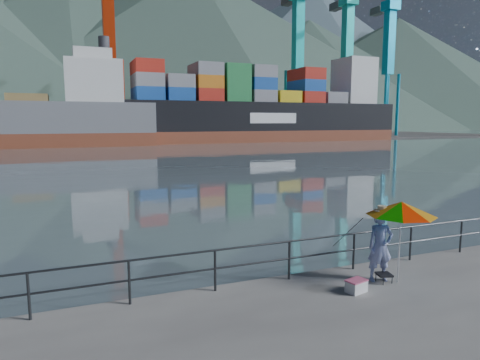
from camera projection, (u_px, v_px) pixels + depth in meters
name	position (u px, v px, depth m)	size (l,w,h in m)	color
harbor_water	(80.00, 134.00, 128.28)	(500.00, 280.00, 0.00)	slate
far_dock	(132.00, 138.00, 98.09)	(200.00, 40.00, 0.40)	#514F4C
guardrail	(253.00, 264.00, 10.55)	(22.00, 0.06, 1.03)	#2D3033
mountains	(155.00, 56.00, 209.18)	(600.00, 332.80, 80.00)	#385147
port_cranes	(231.00, 66.00, 95.47)	(116.00, 28.00, 38.40)	red
container_stacks	(221.00, 126.00, 106.71)	(58.00, 8.40, 7.80)	yellow
fisherman	(380.00, 246.00, 10.78)	(0.65, 0.43, 1.80)	#273C91
beach_umbrella	(401.00, 209.00, 10.52)	(1.85, 1.85, 2.07)	white
folding_stool	(384.00, 278.00, 10.76)	(0.42, 0.42, 0.23)	black
cooler_bag	(356.00, 286.00, 10.15)	(0.47, 0.31, 0.27)	silver
fishing_rod	(346.00, 264.00, 12.14)	(0.02, 0.02, 2.25)	black
container_ship	(270.00, 112.00, 88.51)	(58.76, 9.79, 18.10)	brown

